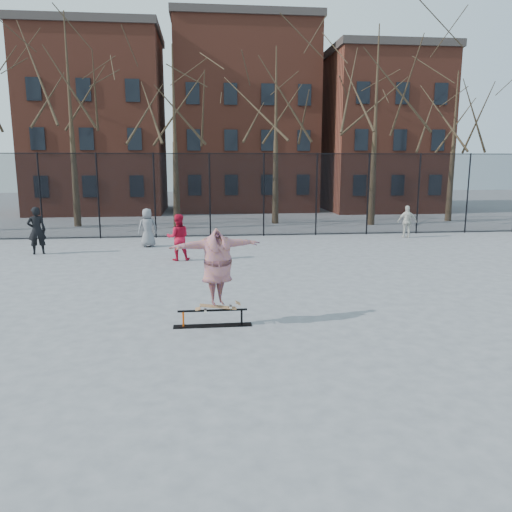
{
  "coord_description": "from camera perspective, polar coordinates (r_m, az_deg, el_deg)",
  "views": [
    {
      "loc": [
        -1.78,
        -11.04,
        3.6
      ],
      "look_at": [
        -0.42,
        1.5,
        1.2
      ],
      "focal_mm": 35.0,
      "sensor_mm": 36.0,
      "label": 1
    }
  ],
  "objects": [
    {
      "name": "fence",
      "position": [
        24.16,
        -1.99,
        7.1
      ],
      "size": [
        34.03,
        0.07,
        4.0
      ],
      "color": "black",
      "rests_on": "ground"
    },
    {
      "name": "rowhouses",
      "position": [
        37.21,
        -2.39,
        14.56
      ],
      "size": [
        29.0,
        7.0,
        13.0
      ],
      "color": "brown",
      "rests_on": "ground"
    },
    {
      "name": "skate_rail",
      "position": [
        11.18,
        -4.97,
        -7.24
      ],
      "size": [
        1.74,
        0.27,
        0.38
      ],
      "color": "black",
      "rests_on": "ground"
    },
    {
      "name": "bystander_black",
      "position": [
        21.34,
        -23.77,
        2.68
      ],
      "size": [
        0.79,
        0.65,
        1.87
      ],
      "primitive_type": "imported",
      "rotation": [
        0.0,
        0.0,
        3.48
      ],
      "color": "black",
      "rests_on": "ground"
    },
    {
      "name": "skateboard",
      "position": [
        11.1,
        -4.37,
        -5.82
      ],
      "size": [
        0.87,
        0.21,
        0.1
      ],
      "primitive_type": null,
      "color": "brown",
      "rests_on": "skate_rail"
    },
    {
      "name": "bystander_red",
      "position": [
        18.52,
        -8.89,
        2.12
      ],
      "size": [
        0.86,
        0.69,
        1.71
      ],
      "primitive_type": "imported",
      "rotation": [
        0.0,
        0.0,
        3.2
      ],
      "color": "#B5102A",
      "rests_on": "ground"
    },
    {
      "name": "tree_row",
      "position": [
        28.48,
        -3.21,
        18.33
      ],
      "size": [
        33.66,
        7.46,
        10.67
      ],
      "color": "black",
      "rests_on": "ground"
    },
    {
      "name": "bystander_grey",
      "position": [
        21.72,
        -12.3,
        3.19
      ],
      "size": [
        0.93,
        0.74,
        1.65
      ],
      "primitive_type": "imported",
      "rotation": [
        0.0,
        0.0,
        3.45
      ],
      "color": "slate",
      "rests_on": "ground"
    },
    {
      "name": "bystander_white",
      "position": [
        24.93,
        16.89,
        3.78
      ],
      "size": [
        0.95,
        0.54,
        1.53
      ],
      "primitive_type": "imported",
      "rotation": [
        0.0,
        0.0,
        2.95
      ],
      "color": "silver",
      "rests_on": "ground"
    },
    {
      "name": "skater",
      "position": [
        10.88,
        -4.43,
        -1.28
      ],
      "size": [
        2.15,
        1.17,
        1.69
      ],
      "primitive_type": "imported",
      "rotation": [
        0.0,
        0.0,
        0.31
      ],
      "color": "#52317C",
      "rests_on": "skateboard"
    },
    {
      "name": "ground",
      "position": [
        11.75,
        2.85,
        -7.08
      ],
      "size": [
        100.0,
        100.0,
        0.0
      ],
      "primitive_type": "plane",
      "color": "slate"
    }
  ]
}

